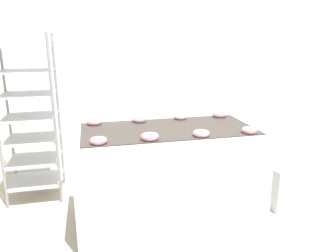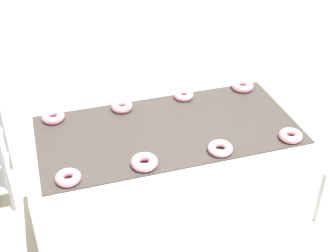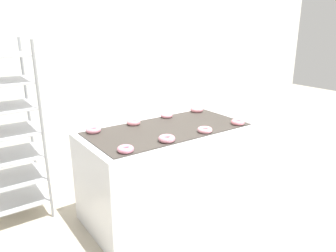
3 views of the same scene
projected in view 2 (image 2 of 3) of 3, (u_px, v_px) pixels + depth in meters
fryer_machine at (168, 186)px, 2.83m from camera, size 1.55×0.79×0.84m
glaze_bin at (330, 182)px, 3.20m from camera, size 0.32×0.29×0.41m
donut_near_left at (68, 178)px, 2.22m from camera, size 0.12×0.12×0.04m
donut_near_midleft at (144, 162)px, 2.31m from camera, size 0.14×0.14×0.05m
donut_near_midright at (220, 148)px, 2.41m from camera, size 0.13×0.13×0.04m
donut_near_right at (291, 136)px, 2.50m from camera, size 0.13×0.13×0.04m
donut_far_left at (53, 117)px, 2.65m from camera, size 0.13×0.13×0.04m
donut_far_midleft at (122, 106)px, 2.75m from camera, size 0.13×0.13×0.04m
donut_far_midright at (184, 95)px, 2.86m from camera, size 0.12×0.12×0.04m
donut_far_right at (243, 86)px, 2.95m from camera, size 0.14×0.14×0.05m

